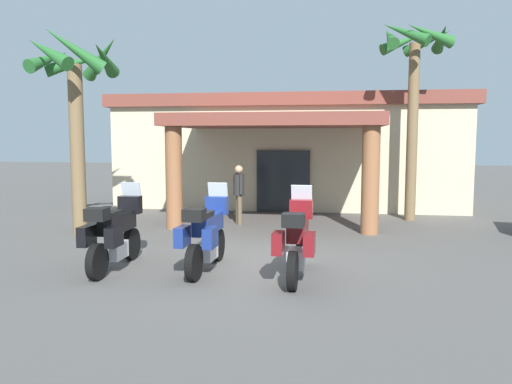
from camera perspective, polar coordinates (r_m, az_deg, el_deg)
ground_plane at (r=10.40m, az=-1.11°, el=-7.91°), size 80.00×80.00×0.00m
motel_building at (r=19.91m, az=3.85°, el=4.74°), size 12.74×9.82×4.04m
motorcycle_black at (r=10.11m, az=-15.52°, el=-4.48°), size 0.70×2.21×1.61m
motorcycle_blue at (r=9.72m, az=-5.60°, el=-4.71°), size 0.72×2.21×1.61m
motorcycle_maroon at (r=9.15m, az=4.61°, el=-5.37°), size 0.71×2.21×1.61m
pedestrian at (r=14.84m, az=-1.93°, el=0.21°), size 0.32×0.48×1.73m
palm_tree_roadside at (r=14.03m, az=-19.42°, el=10.87°), size 2.29×2.40×5.20m
palm_tree_near_portico at (r=16.36m, az=17.30°, el=12.97°), size 2.27×2.37×6.00m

